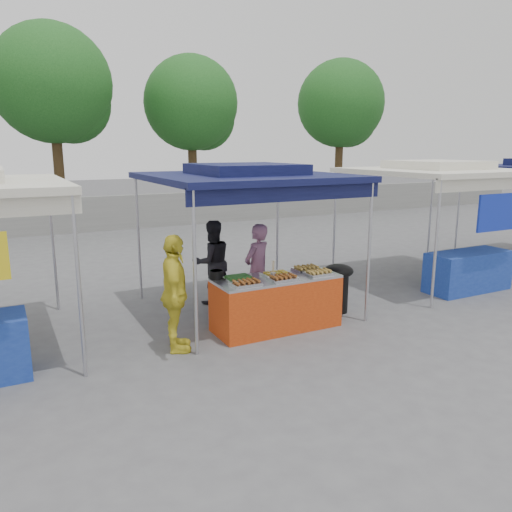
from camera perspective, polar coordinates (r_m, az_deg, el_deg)
name	(u,v)px	position (r m, az deg, el deg)	size (l,w,h in m)	color
ground_plane	(273,326)	(8.19, 1.95, -8.00)	(80.00, 80.00, 0.00)	#565658
back_wall	(120,213)	(18.23, -15.26, 4.82)	(40.00, 0.25, 1.20)	gray
main_canopy	(246,176)	(8.55, -1.15, 9.15)	(3.20, 3.20, 2.57)	#B3B3BA
neighbor_stall_right	(450,209)	(11.08, 21.30, 5.04)	(3.20, 3.20, 2.57)	#B3B3BA
tree_1	(57,89)	(19.79, -21.83, 17.29)	(4.12, 4.12, 7.08)	#3E2C17
tree_2	(194,107)	(21.21, -7.08, 16.50)	(3.77, 3.76, 6.47)	#3E2C17
tree_3	(343,108)	(24.24, 9.86, 16.38)	(3.94, 3.94, 6.77)	#3E2C17
vendor_table	(276,303)	(7.97, 2.32, -5.35)	(2.00, 0.80, 0.85)	#B93910
food_tray_fl	(246,283)	(7.34, -1.18, -3.16)	(0.42, 0.30, 0.07)	silver
food_tray_fm	(283,278)	(7.63, 3.10, -2.57)	(0.42, 0.30, 0.07)	silver
food_tray_fr	(319,273)	(8.00, 7.19, -1.96)	(0.42, 0.30, 0.07)	silver
food_tray_bl	(238,278)	(7.63, -2.04, -2.56)	(0.42, 0.30, 0.07)	silver
food_tray_bm	(276,274)	(7.91, 2.26, -2.03)	(0.42, 0.30, 0.07)	silver
food_tray_br	(306,269)	(8.25, 5.77, -1.47)	(0.42, 0.30, 0.07)	silver
cooking_pot	(216,275)	(7.75, -4.55, -2.12)	(0.22, 0.22, 0.13)	black
skewer_cup	(273,276)	(7.70, 1.97, -2.28)	(0.08, 0.08, 0.11)	#B3B3BA
wok_burner	(338,284)	(8.84, 9.37, -3.13)	(0.51, 0.51, 0.87)	black
crate_left	(238,310)	(8.52, -2.12, -6.23)	(0.45, 0.31, 0.27)	#13289B
crate_right	(275,302)	(8.85, 2.14, -5.30)	(0.55, 0.39, 0.33)	#13289B
crate_stacked	(275,285)	(8.75, 2.16, -3.28)	(0.53, 0.37, 0.32)	#13289B
vendor_woman	(257,269)	(8.56, 0.14, -1.55)	(0.58, 0.38, 1.58)	#835375
helper_man	(212,262)	(9.20, -5.03, -0.71)	(0.75, 0.59, 1.55)	black
customer_person	(175,294)	(7.07, -9.26, -4.30)	(0.98, 0.41, 1.68)	gold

